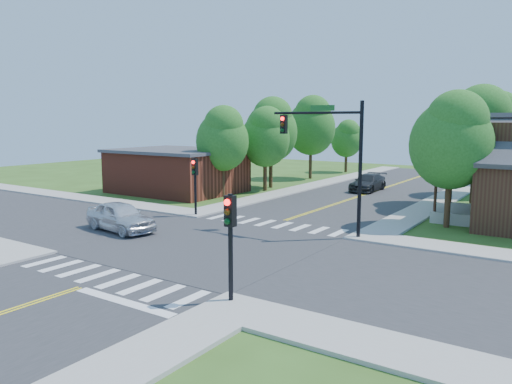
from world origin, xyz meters
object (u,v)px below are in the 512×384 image
Objects in this scene: signal_pole_nw at (195,176)px; signal_mast_ne at (331,146)px; car_silver at (121,217)px; car_dgrey at (368,183)px; signal_pole_se at (230,228)px.

signal_mast_ne is at bearing 0.07° from signal_pole_nw.
car_silver is 23.63m from car_dgrey.
signal_pole_se reaches higher than car_silver.
signal_pole_nw is 0.75× the size of car_dgrey.
car_dgrey is at bearing 102.29° from signal_pole_se.
car_silver reaches higher than car_dgrey.
car_silver is (-0.58, -5.72, -1.84)m from signal_pole_nw.
car_dgrey is (5.58, 22.96, -0.10)m from car_silver.
signal_pole_se is 0.75× the size of car_dgrey.
signal_mast_ne is 1.41× the size of car_silver.
signal_pole_nw is 18.06m from car_dgrey.
signal_pole_se is 29.18m from car_dgrey.
signal_pole_nw is 6.03m from car_silver.
signal_mast_ne is 1.89× the size of signal_pole_se.
car_silver is at bearing -95.78° from signal_pole_nw.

